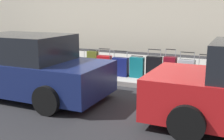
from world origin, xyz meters
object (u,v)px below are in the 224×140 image
(bollard_post, at_px, (41,59))
(suitcase_navy_7, at_px, (120,67))
(suitcase_red_8, at_px, (104,65))
(suitcase_olive_9, at_px, (93,62))
(suitcase_maroon_4, at_px, (170,69))
(suitcase_teal_6, at_px, (137,67))
(fire_hydrant, at_px, (54,58))
(suitcase_silver_10, at_px, (79,64))
(suitcase_olive_2, at_px, (205,75))
(suitcase_silver_3, at_px, (186,71))
(suitcase_black_5, at_px, (154,68))
(parked_car_navy_1, at_px, (24,67))

(bollard_post, bearing_deg, suitcase_navy_7, -177.33)
(suitcase_red_8, bearing_deg, suitcase_olive_9, -9.24)
(suitcase_maroon_4, bearing_deg, suitcase_navy_7, 2.46)
(suitcase_teal_6, bearing_deg, suitcase_olive_9, -1.25)
(suitcase_red_8, height_order, fire_hydrant, suitcase_red_8)
(suitcase_silver_10, bearing_deg, suitcase_red_8, 178.06)
(suitcase_maroon_4, bearing_deg, suitcase_olive_2, 174.38)
(suitcase_teal_6, height_order, suitcase_silver_10, suitcase_silver_10)
(suitcase_olive_2, height_order, suitcase_silver_3, suitcase_silver_3)
(suitcase_black_5, xyz_separation_m, suitcase_teal_6, (0.52, 0.06, -0.03))
(suitcase_navy_7, distance_m, parked_car_navy_1, 2.99)
(suitcase_silver_10, bearing_deg, suitcase_silver_3, -179.24)
(suitcase_black_5, bearing_deg, suitcase_red_8, 3.55)
(suitcase_silver_10, relative_size, parked_car_navy_1, 0.17)
(suitcase_black_5, relative_size, suitcase_navy_7, 1.12)
(suitcase_silver_10, distance_m, parked_car_navy_1, 2.51)
(suitcase_red_8, bearing_deg, bollard_post, 2.44)
(suitcase_silver_10, bearing_deg, bollard_post, 5.33)
(suitcase_teal_6, height_order, suitcase_navy_7, suitcase_navy_7)
(suitcase_navy_7, bearing_deg, suitcase_teal_6, -179.29)
(fire_hydrant, height_order, parked_car_navy_1, parked_car_navy_1)
(suitcase_black_5, bearing_deg, suitcase_teal_6, 6.32)
(suitcase_red_8, bearing_deg, suitcase_black_5, -176.45)
(suitcase_olive_2, xyz_separation_m, suitcase_black_5, (1.48, -0.10, 0.07))
(parked_car_navy_1, bearing_deg, suitcase_olive_2, -149.48)
(suitcase_black_5, relative_size, suitcase_silver_10, 1.20)
(suitcase_navy_7, xyz_separation_m, fire_hydrant, (2.51, -0.01, 0.09))
(suitcase_olive_2, distance_m, suitcase_navy_7, 2.54)
(fire_hydrant, bearing_deg, bollard_post, 18.29)
(suitcase_red_8, bearing_deg, suitcase_olive_2, -179.95)
(suitcase_silver_3, height_order, suitcase_black_5, suitcase_black_5)
(suitcase_teal_6, relative_size, parked_car_navy_1, 0.16)
(suitcase_silver_10, height_order, parked_car_navy_1, parked_car_navy_1)
(suitcase_olive_9, xyz_separation_m, parked_car_navy_1, (0.62, 2.53, 0.24))
(suitcase_navy_7, bearing_deg, fire_hydrant, -0.27)
(suitcase_maroon_4, height_order, suitcase_red_8, suitcase_maroon_4)
(suitcase_silver_3, distance_m, parked_car_navy_1, 4.45)
(suitcase_olive_9, height_order, bollard_post, suitcase_olive_9)
(suitcase_black_5, bearing_deg, suitcase_olive_9, 0.66)
(suitcase_olive_2, distance_m, parked_car_navy_1, 4.85)
(suitcase_black_5, distance_m, suitcase_navy_7, 1.06)
(suitcase_red_8, distance_m, bollard_post, 2.42)
(fire_hydrant, xyz_separation_m, parked_car_navy_1, (-0.88, 2.50, 0.22))
(suitcase_navy_7, height_order, suitcase_silver_10, suitcase_navy_7)
(suitcase_silver_3, xyz_separation_m, suitcase_olive_9, (3.03, 0.00, 0.03))
(suitcase_teal_6, bearing_deg, suitcase_silver_3, -178.54)
(fire_hydrant, bearing_deg, suitcase_red_8, 178.63)
(suitcase_silver_10, bearing_deg, suitcase_navy_7, -179.91)
(suitcase_black_5, relative_size, suitcase_red_8, 1.07)
(suitcase_maroon_4, height_order, suitcase_olive_9, suitcase_maroon_4)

